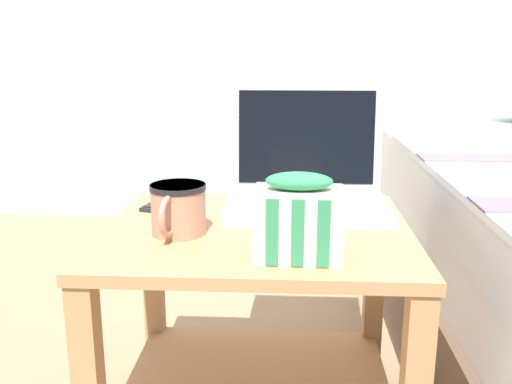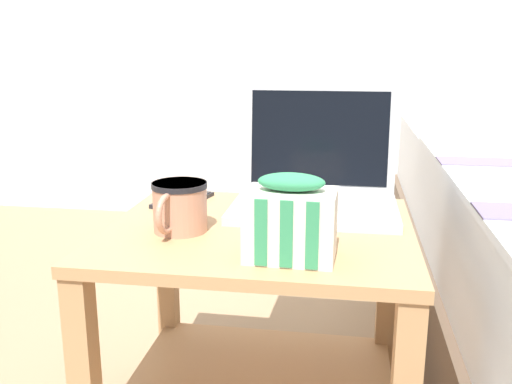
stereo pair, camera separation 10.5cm
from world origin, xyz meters
TOP-DOWN VIEW (x-y plane):
  - bedside_table at (0.00, 0.00)m, footprint 0.59×0.52m
  - laptop at (0.10, 0.16)m, footprint 0.34×0.27m
  - mug_front_left at (-0.14, -0.05)m, footprint 0.10×0.15m
  - snack_bag at (0.08, -0.16)m, footprint 0.15×0.11m
  - cell_phone at (-0.20, 0.16)m, footprint 0.11×0.17m

SIDE VIEW (x-z plane):
  - bedside_table at x=0.00m, z-range 0.07..0.54m
  - cell_phone at x=-0.20m, z-range 0.47..0.48m
  - laptop at x=0.10m, z-range 0.39..0.65m
  - mug_front_left at x=-0.14m, z-range 0.48..0.57m
  - snack_bag at x=0.08m, z-range 0.46..0.61m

